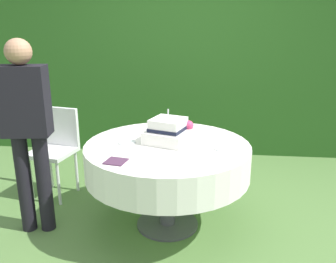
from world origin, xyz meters
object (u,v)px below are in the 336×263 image
(cake_table, at_px, (167,159))
(serving_plate_near, at_px, (223,148))
(wedding_cake, at_px, (169,131))
(garden_chair, at_px, (56,143))
(standing_person, at_px, (27,125))
(serving_plate_far, at_px, (127,142))
(napkin_stack, at_px, (116,161))

(cake_table, height_order, serving_plate_near, serving_plate_near)
(wedding_cake, bearing_deg, garden_chair, 158.75)
(standing_person, bearing_deg, cake_table, 8.97)
(serving_plate_near, xyz_separation_m, serving_plate_far, (-0.79, 0.06, 0.00))
(serving_plate_near, height_order, napkin_stack, serving_plate_near)
(serving_plate_far, bearing_deg, standing_person, -167.98)
(cake_table, relative_size, wedding_cake, 3.21)
(napkin_stack, distance_m, garden_chair, 1.30)
(serving_plate_near, bearing_deg, napkin_stack, -155.36)
(serving_plate_far, bearing_deg, wedding_cake, 10.89)
(cake_table, relative_size, serving_plate_far, 9.32)
(wedding_cake, xyz_separation_m, standing_person, (-1.11, -0.23, 0.08))
(garden_chair, bearing_deg, standing_person, -82.42)
(cake_table, bearing_deg, serving_plate_far, -178.14)
(napkin_stack, distance_m, standing_person, 0.83)
(wedding_cake, distance_m, standing_person, 1.13)
(wedding_cake, distance_m, serving_plate_far, 0.36)
(garden_chair, distance_m, standing_person, 0.80)
(standing_person, bearing_deg, serving_plate_far, 12.02)
(serving_plate_far, distance_m, standing_person, 0.80)
(serving_plate_near, relative_size, serving_plate_far, 1.01)
(serving_plate_far, xyz_separation_m, garden_chair, (-0.86, 0.53, -0.22))
(napkin_stack, bearing_deg, standing_person, 161.76)
(serving_plate_near, xyz_separation_m, napkin_stack, (-0.78, -0.36, -0.00))
(cake_table, xyz_separation_m, garden_chair, (-1.19, 0.52, -0.08))
(garden_chair, relative_size, standing_person, 0.56)
(wedding_cake, height_order, garden_chair, wedding_cake)
(garden_chair, bearing_deg, wedding_cake, -21.25)
(cake_table, bearing_deg, serving_plate_near, -9.04)
(serving_plate_near, bearing_deg, garden_chair, 160.12)
(wedding_cake, bearing_deg, serving_plate_near, -16.04)
(serving_plate_far, distance_m, napkin_stack, 0.42)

